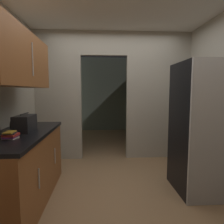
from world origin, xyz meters
The scene contains 9 objects.
ground centered at (0.00, 0.00, 0.00)m, with size 20.00×20.00×0.00m, color #93704C.
kitchen_overhead_slab centered at (0.00, 0.43, 2.59)m, with size 3.52×6.89×0.06m, color silver.
kitchen_partition centered at (0.06, 1.45, 1.35)m, with size 3.12×0.12×2.56m.
adjoining_room_shell centered at (0.00, 3.46, 1.28)m, with size 3.12×3.04×2.56m.
refrigerator centered at (1.14, 0.00, 0.88)m, with size 0.73×0.76×1.76m.
lower_cabinet_run centered at (-1.23, -0.16, 0.44)m, with size 0.65×1.66×0.88m.
upper_cabinet_counterside centered at (-1.23, -0.16, 1.75)m, with size 0.36×1.50×0.64m.
boombox centered at (-1.21, -0.09, 0.98)m, with size 0.20×0.35×0.23m.
book_stack centered at (-1.21, -0.47, 0.92)m, with size 0.14×0.18×0.08m.
Camera 1 is at (-0.26, -2.55, 1.38)m, focal length 31.46 mm.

